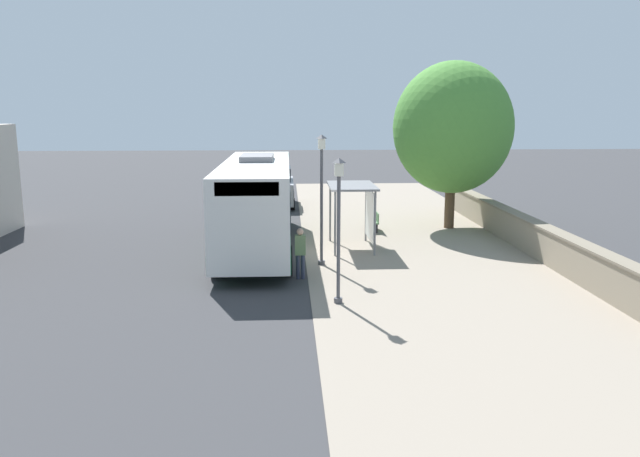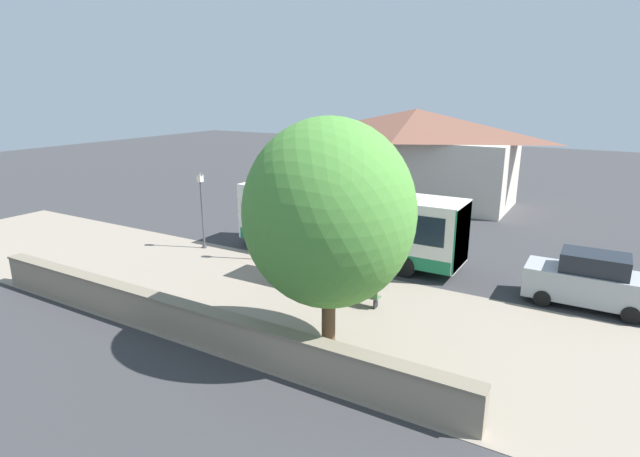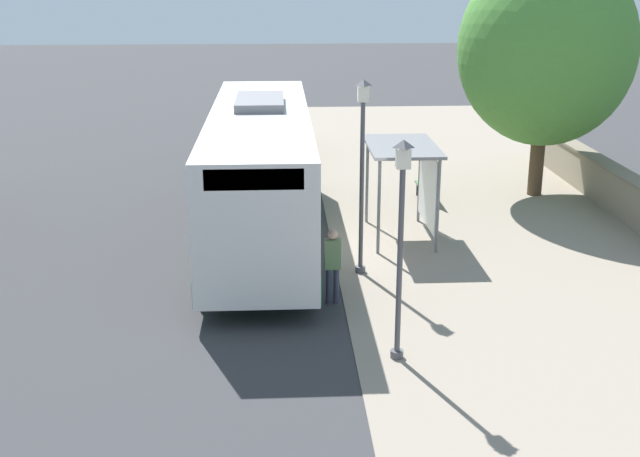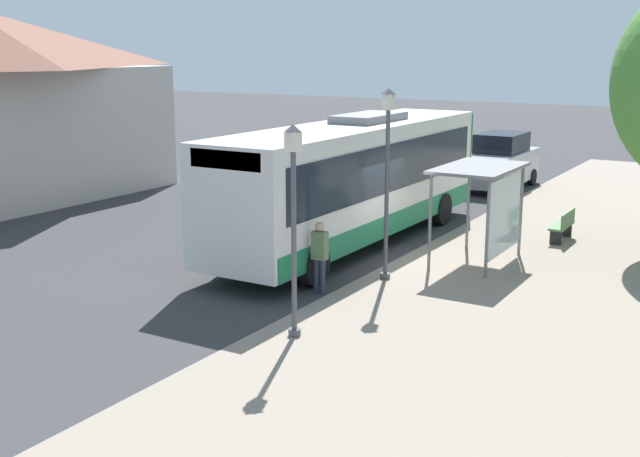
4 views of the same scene
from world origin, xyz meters
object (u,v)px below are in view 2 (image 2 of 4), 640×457
at_px(bench, 362,295).
at_px(street_lamp_far, 273,208).
at_px(bus_shelter, 303,235).
at_px(bus, 346,221).
at_px(parked_car_behind_bus, 589,281).
at_px(shade_tree, 329,214).
at_px(pedestrian, 255,233).
at_px(street_lamp_near, 202,204).

height_order(bench, street_lamp_far, street_lamp_far).
distance_m(bus_shelter, bench, 3.99).
relative_size(bus, parked_car_behind_bus, 2.55).
bearing_deg(shade_tree, bus_shelter, 39.83).
bearing_deg(bench, street_lamp_far, 66.30).
height_order(pedestrian, bench, pedestrian).
bearing_deg(bus_shelter, parked_car_behind_bus, -73.74).
height_order(shade_tree, parked_car_behind_bus, shade_tree).
bearing_deg(pedestrian, shade_tree, -130.03).
height_order(bench, shade_tree, shade_tree).
bearing_deg(bus, bench, -146.54).
bearing_deg(shade_tree, bench, 7.95).
relative_size(shade_tree, parked_car_behind_bus, 1.64).
relative_size(street_lamp_far, shade_tree, 0.61).
height_order(bus_shelter, bench, bus_shelter).
bearing_deg(bus_shelter, street_lamp_far, 60.60).
bearing_deg(street_lamp_near, bench, -103.11).
relative_size(pedestrian, shade_tree, 0.22).
bearing_deg(parked_car_behind_bus, street_lamp_far, 97.32).
bearing_deg(shade_tree, street_lamp_near, 61.36).
xyz_separation_m(street_lamp_near, parked_car_behind_bus, (1.98, -18.03, -1.38)).
relative_size(pedestrian, parked_car_behind_bus, 0.36).
distance_m(shade_tree, parked_car_behind_bus, 11.21).
relative_size(bus_shelter, street_lamp_far, 0.65).
relative_size(bus_shelter, bench, 2.07).
bearing_deg(parked_car_behind_bus, street_lamp_near, 96.27).
xyz_separation_m(bus_shelter, shade_tree, (-4.73, -3.95, 2.45)).
height_order(pedestrian, street_lamp_far, street_lamp_far).
distance_m(bench, parked_car_behind_bus, 8.80).
bearing_deg(bus, pedestrian, 109.22).
xyz_separation_m(street_lamp_near, shade_tree, (-5.97, -10.93, 2.11)).
relative_size(pedestrian, street_lamp_near, 0.41).
relative_size(bus, bus_shelter, 3.96).
relative_size(bus_shelter, parked_car_behind_bus, 0.64).
height_order(street_lamp_near, parked_car_behind_bus, street_lamp_near).
bearing_deg(bench, bus_shelter, 70.95).
bearing_deg(bus_shelter, street_lamp_near, 79.94).
distance_m(street_lamp_far, parked_car_behind_bus, 13.85).
relative_size(bench, parked_car_behind_bus, 0.31).
bearing_deg(street_lamp_near, pedestrian, -69.10).
bearing_deg(bench, street_lamp_near, 76.89).
bearing_deg(street_lamp_far, bus, -49.47).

